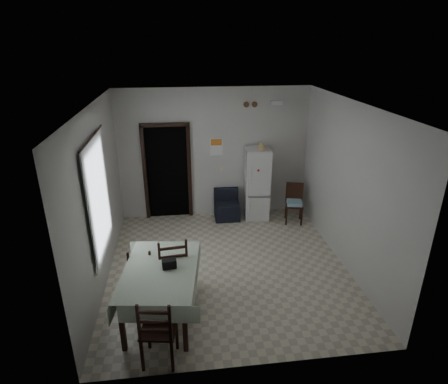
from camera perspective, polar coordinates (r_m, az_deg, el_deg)
ground at (r=6.93m, az=0.53°, el=-11.19°), size 4.50×4.50×0.00m
ceiling at (r=5.84m, az=0.63°, el=13.22°), size 4.20×4.50×0.02m
wall_back at (r=8.35m, az=-1.52°, el=5.83°), size 4.20×0.02×2.90m
wall_front at (r=4.28m, az=4.74°, el=-11.55°), size 4.20×0.02×2.90m
wall_left at (r=6.33m, az=-18.62°, el=-0.96°), size 0.02×4.50×2.90m
wall_right at (r=6.83m, az=18.31°, el=0.81°), size 0.02×4.50×2.90m
doorway at (r=8.63m, az=-8.60°, el=3.42°), size 1.06×0.52×2.22m
window_recess at (r=6.12m, az=-19.52°, el=-0.85°), size 0.10×1.20×1.60m
curtain at (r=6.10m, az=-18.51°, el=-0.81°), size 0.02×1.45×1.85m
curtain_rod at (r=5.81m, az=-19.56°, el=7.84°), size 0.02×1.60×0.02m
calendar at (r=8.30m, az=-1.18°, el=6.94°), size 0.28×0.02×0.40m
calendar_image at (r=8.26m, az=-1.18°, el=7.60°), size 0.24×0.01×0.14m
light_switch at (r=8.46m, az=-0.47°, el=3.57°), size 0.08×0.02×0.12m
vent_left at (r=8.19m, az=3.42°, el=13.16°), size 0.12×0.03×0.12m
vent_right at (r=8.23m, az=4.69°, el=13.16°), size 0.12×0.03×0.12m
emergency_light at (r=8.31m, az=7.99°, el=13.32°), size 0.25×0.07×0.09m
fridge at (r=8.39m, az=5.03°, el=1.26°), size 0.57×0.57×1.63m
tan_cone at (r=8.07m, az=5.73°, el=7.17°), size 0.23×0.23×0.18m
navy_seat at (r=8.47m, az=0.48°, el=-1.97°), size 0.57×0.55×0.67m
corner_chair at (r=8.41m, az=10.66°, el=-1.80°), size 0.46×0.46×0.88m
dining_table at (r=5.70m, az=-9.45°, el=-14.92°), size 1.22×1.68×0.81m
black_bag at (r=5.45m, az=-8.35°, el=-10.74°), size 0.21×0.14×0.13m
dining_chair_far_left at (r=6.17m, az=-12.40°, el=-11.59°), size 0.38×0.38×0.87m
dining_chair_far_right at (r=6.01m, az=-7.81°, el=-11.05°), size 0.51×0.51×1.09m
dining_chair_near_head at (r=5.00m, az=-9.92°, el=-19.78°), size 0.49×0.49×1.01m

